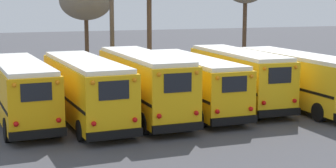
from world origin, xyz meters
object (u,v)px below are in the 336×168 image
object	(u,v)px
school_bus_2	(143,83)
school_bus_3	(191,81)
school_bus_1	(85,88)
school_bus_4	(238,76)
utility_pole	(112,22)
school_bus_0	(21,90)
bare_tree_0	(86,1)
school_bus_5	(296,78)

from	to	relation	value
school_bus_2	school_bus_3	distance (m)	3.13
school_bus_1	school_bus_4	size ratio (longest dim) A/B	1.04
school_bus_4	utility_pole	size ratio (longest dim) A/B	1.05
school_bus_0	bare_tree_0	size ratio (longest dim) A/B	1.27
school_bus_0	school_bus_2	distance (m)	6.15
school_bus_4	bare_tree_0	distance (m)	14.71
school_bus_5	utility_pole	distance (m)	13.30
school_bus_4	utility_pole	bearing A→B (deg)	120.69
school_bus_0	school_bus_1	xyz separation A→B (m)	(3.04, -0.94, 0.03)
school_bus_3	school_bus_5	distance (m)	6.19
school_bus_5	bare_tree_0	world-z (taller)	bare_tree_0
school_bus_2	utility_pole	xyz separation A→B (m)	(0.93, 9.63, 2.82)
school_bus_0	school_bus_4	world-z (taller)	school_bus_4
school_bus_1	school_bus_2	xyz separation A→B (m)	(3.04, -0.04, 0.10)
school_bus_5	bare_tree_0	xyz separation A→B (m)	(-9.11, 14.06, 4.39)
school_bus_0	school_bus_2	xyz separation A→B (m)	(6.08, -0.98, 0.13)
school_bus_2	school_bus_3	xyz separation A→B (m)	(3.04, 0.75, -0.19)
school_bus_1	school_bus_5	xyz separation A→B (m)	(12.15, -0.46, -0.05)
school_bus_0	school_bus_2	size ratio (longest dim) A/B	1.00
school_bus_1	school_bus_5	size ratio (longest dim) A/B	0.96
school_bus_1	utility_pole	xyz separation A→B (m)	(3.97, 9.59, 2.92)
school_bus_1	utility_pole	world-z (taller)	utility_pole
school_bus_1	school_bus_5	world-z (taller)	school_bus_1
school_bus_5	bare_tree_0	bearing A→B (deg)	122.93
school_bus_3	school_bus_4	size ratio (longest dim) A/B	1.10
school_bus_2	bare_tree_0	size ratio (longest dim) A/B	1.27
school_bus_4	school_bus_0	bearing A→B (deg)	179.88
school_bus_1	school_bus_2	distance (m)	3.04
school_bus_0	utility_pole	xyz separation A→B (m)	(7.00, 8.65, 2.95)
school_bus_0	school_bus_5	size ratio (longest dim) A/B	0.94
school_bus_0	utility_pole	bearing A→B (deg)	51.00
school_bus_0	bare_tree_0	xyz separation A→B (m)	(6.08, 12.66, 4.37)
school_bus_3	school_bus_4	xyz separation A→B (m)	(3.04, 0.21, 0.11)
school_bus_3	school_bus_5	world-z (taller)	school_bus_5
utility_pole	school_bus_5	bearing A→B (deg)	-50.85
school_bus_0	school_bus_4	size ratio (longest dim) A/B	1.01
school_bus_2	utility_pole	world-z (taller)	utility_pole
school_bus_0	school_bus_1	bearing A→B (deg)	-17.20
school_bus_0	bare_tree_0	bearing A→B (deg)	64.34
school_bus_5	utility_pole	world-z (taller)	utility_pole
school_bus_2	school_bus_4	distance (m)	6.15
school_bus_1	utility_pole	distance (m)	10.78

